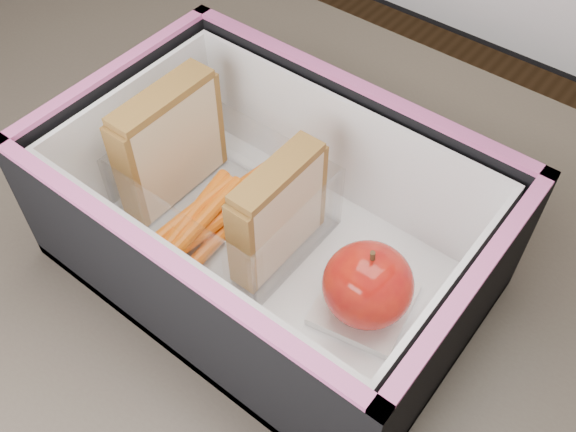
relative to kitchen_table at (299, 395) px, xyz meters
name	(u,v)px	position (x,y,z in m)	size (l,w,h in m)	color
kitchen_table	(299,395)	(0.00, 0.00, 0.00)	(1.20, 0.80, 0.75)	#51473D
lunch_bag	(274,207)	(-0.06, 0.05, 0.16)	(0.33, 0.34, 0.31)	black
plastic_tub	(224,193)	(-0.12, 0.05, 0.14)	(0.16, 0.12, 0.07)	white
sandwich_left	(170,143)	(-0.18, 0.05, 0.16)	(0.03, 0.10, 0.11)	beige
sandwich_right	(278,212)	(-0.06, 0.05, 0.16)	(0.02, 0.09, 0.10)	beige
carrot_sticks	(213,216)	(-0.12, 0.03, 0.13)	(0.04, 0.15, 0.03)	#E15406
paper_napkin	(364,304)	(0.02, 0.05, 0.11)	(0.07, 0.07, 0.01)	white
red_apple	(368,285)	(0.03, 0.05, 0.14)	(0.08, 0.08, 0.07)	#9B080F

